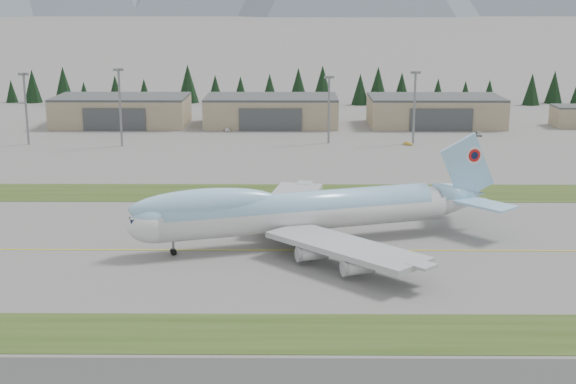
{
  "coord_description": "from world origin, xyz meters",
  "views": [
    {
      "loc": [
        -6.78,
        -142.61,
        46.0
      ],
      "look_at": [
        -7.91,
        13.2,
        8.0
      ],
      "focal_mm": 50.0,
      "sensor_mm": 36.0,
      "label": 1
    }
  ],
  "objects_px": {
    "hangar_center": "(271,111)",
    "hangar_right": "(435,111)",
    "service_vehicle_a": "(227,131)",
    "service_vehicle_b": "(408,145)",
    "hangar_left": "(122,111)",
    "service_vehicle_c": "(479,136)",
    "boeing_747_freighter": "(301,210)"
  },
  "relations": [
    {
      "from": "hangar_right",
      "to": "service_vehicle_c",
      "type": "bearing_deg",
      "value": -63.33
    },
    {
      "from": "hangar_center",
      "to": "service_vehicle_b",
      "type": "distance_m",
      "value": 60.42
    },
    {
      "from": "hangar_left",
      "to": "hangar_center",
      "type": "xyz_separation_m",
      "value": [
        55.0,
        0.0,
        0.0
      ]
    },
    {
      "from": "hangar_left",
      "to": "hangar_center",
      "type": "bearing_deg",
      "value": 0.0
    },
    {
      "from": "hangar_center",
      "to": "hangar_right",
      "type": "relative_size",
      "value": 1.0
    },
    {
      "from": "service_vehicle_a",
      "to": "service_vehicle_c",
      "type": "distance_m",
      "value": 86.95
    },
    {
      "from": "service_vehicle_b",
      "to": "hangar_center",
      "type": "bearing_deg",
      "value": 73.72
    },
    {
      "from": "service_vehicle_a",
      "to": "service_vehicle_b",
      "type": "bearing_deg",
      "value": -40.92
    },
    {
      "from": "hangar_center",
      "to": "hangar_right",
      "type": "distance_m",
      "value": 60.0
    },
    {
      "from": "hangar_left",
      "to": "hangar_right",
      "type": "relative_size",
      "value": 1.0
    },
    {
      "from": "hangar_center",
      "to": "service_vehicle_c",
      "type": "height_order",
      "value": "hangar_center"
    },
    {
      "from": "service_vehicle_a",
      "to": "hangar_right",
      "type": "bearing_deg",
      "value": -6.73
    },
    {
      "from": "hangar_right",
      "to": "hangar_left",
      "type": "bearing_deg",
      "value": 180.0
    },
    {
      "from": "service_vehicle_b",
      "to": "service_vehicle_c",
      "type": "relative_size",
      "value": 0.72
    },
    {
      "from": "hangar_right",
      "to": "service_vehicle_b",
      "type": "distance_m",
      "value": 43.41
    },
    {
      "from": "hangar_right",
      "to": "service_vehicle_b",
      "type": "height_order",
      "value": "hangar_right"
    },
    {
      "from": "hangar_left",
      "to": "service_vehicle_c",
      "type": "xyz_separation_m",
      "value": [
        126.29,
        -22.49,
        -5.39
      ]
    },
    {
      "from": "hangar_right",
      "to": "service_vehicle_a",
      "type": "relative_size",
      "value": 12.91
    },
    {
      "from": "service_vehicle_b",
      "to": "service_vehicle_c",
      "type": "height_order",
      "value": "service_vehicle_c"
    },
    {
      "from": "boeing_747_freighter",
      "to": "hangar_left",
      "type": "distance_m",
      "value": 159.03
    },
    {
      "from": "boeing_747_freighter",
      "to": "service_vehicle_a",
      "type": "height_order",
      "value": "boeing_747_freighter"
    },
    {
      "from": "service_vehicle_a",
      "to": "service_vehicle_c",
      "type": "bearing_deg",
      "value": -22.88
    },
    {
      "from": "service_vehicle_a",
      "to": "hangar_left",
      "type": "bearing_deg",
      "value": 143.05
    },
    {
      "from": "hangar_right",
      "to": "service_vehicle_b",
      "type": "xyz_separation_m",
      "value": [
        -15.29,
        -40.28,
        -5.39
      ]
    },
    {
      "from": "hangar_left",
      "to": "service_vehicle_c",
      "type": "distance_m",
      "value": 128.39
    },
    {
      "from": "boeing_747_freighter",
      "to": "hangar_left",
      "type": "relative_size",
      "value": 1.55
    },
    {
      "from": "boeing_747_freighter",
      "to": "hangar_left",
      "type": "xyz_separation_m",
      "value": [
        -64.59,
        145.32,
        -1.11
      ]
    },
    {
      "from": "service_vehicle_a",
      "to": "service_vehicle_b",
      "type": "height_order",
      "value": "service_vehicle_a"
    },
    {
      "from": "boeing_747_freighter",
      "to": "service_vehicle_b",
      "type": "relative_size",
      "value": 23.9
    },
    {
      "from": "service_vehicle_a",
      "to": "service_vehicle_c",
      "type": "relative_size",
      "value": 0.86
    },
    {
      "from": "service_vehicle_b",
      "to": "hangar_left",
      "type": "bearing_deg",
      "value": 93.74
    },
    {
      "from": "hangar_center",
      "to": "hangar_left",
      "type": "bearing_deg",
      "value": 180.0
    }
  ]
}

